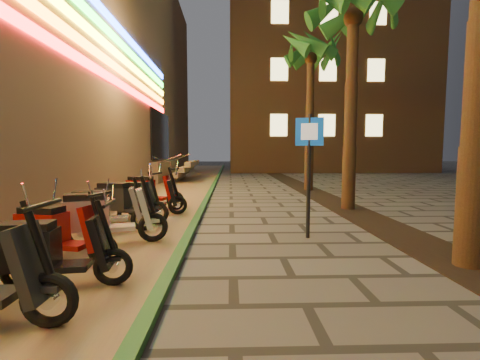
{
  "coord_description": "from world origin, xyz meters",
  "views": [
    {
      "loc": [
        -0.04,
        -2.68,
        1.75
      ],
      "look_at": [
        0.16,
        3.71,
        1.2
      ],
      "focal_mm": 24.0,
      "sensor_mm": 36.0,
      "label": 1
    }
  ],
  "objects_px": {
    "scooter_10": "(147,197)",
    "scooter_11": "(149,191)",
    "scooter_5": "(49,251)",
    "scooter_9": "(124,200)",
    "scooter_7": "(104,216)",
    "pedestrian_sign": "(309,158)",
    "scooter_8": "(103,209)",
    "scooter_6": "(57,232)"
  },
  "relations": [
    {
      "from": "scooter_8",
      "to": "scooter_5",
      "type": "bearing_deg",
      "value": -94.66
    },
    {
      "from": "pedestrian_sign",
      "to": "scooter_8",
      "type": "xyz_separation_m",
      "value": [
        -4.33,
        0.51,
        -1.1
      ]
    },
    {
      "from": "scooter_10",
      "to": "scooter_11",
      "type": "relative_size",
      "value": 0.94
    },
    {
      "from": "scooter_10",
      "to": "scooter_11",
      "type": "xyz_separation_m",
      "value": [
        -0.22,
        1.08,
        0.04
      ]
    },
    {
      "from": "scooter_5",
      "to": "scooter_11",
      "type": "xyz_separation_m",
      "value": [
        -0.21,
        5.92,
        0.07
      ]
    },
    {
      "from": "scooter_6",
      "to": "scooter_9",
      "type": "bearing_deg",
      "value": 100.51
    },
    {
      "from": "pedestrian_sign",
      "to": "scooter_5",
      "type": "distance_m",
      "value": 4.7
    },
    {
      "from": "scooter_10",
      "to": "scooter_11",
      "type": "height_order",
      "value": "scooter_11"
    },
    {
      "from": "pedestrian_sign",
      "to": "scooter_7",
      "type": "height_order",
      "value": "pedestrian_sign"
    },
    {
      "from": "scooter_7",
      "to": "scooter_10",
      "type": "distance_m",
      "value": 2.95
    },
    {
      "from": "scooter_6",
      "to": "scooter_11",
      "type": "bearing_deg",
      "value": 100.12
    },
    {
      "from": "scooter_6",
      "to": "scooter_7",
      "type": "height_order",
      "value": "scooter_7"
    },
    {
      "from": "scooter_9",
      "to": "scooter_10",
      "type": "distance_m",
      "value": 0.99
    },
    {
      "from": "scooter_7",
      "to": "scooter_9",
      "type": "bearing_deg",
      "value": 79.95
    },
    {
      "from": "scooter_5",
      "to": "scooter_9",
      "type": "xyz_separation_m",
      "value": [
        -0.32,
        3.91,
        0.07
      ]
    },
    {
      "from": "scooter_5",
      "to": "scooter_7",
      "type": "xyz_separation_m",
      "value": [
        -0.04,
        1.9,
        0.07
      ]
    },
    {
      "from": "scooter_5",
      "to": "scooter_11",
      "type": "height_order",
      "value": "scooter_11"
    },
    {
      "from": "scooter_7",
      "to": "scooter_8",
      "type": "xyz_separation_m",
      "value": [
        -0.39,
        0.98,
        -0.04
      ]
    },
    {
      "from": "scooter_8",
      "to": "scooter_11",
      "type": "bearing_deg",
      "value": 72.7
    },
    {
      "from": "pedestrian_sign",
      "to": "scooter_7",
      "type": "distance_m",
      "value": 4.11
    },
    {
      "from": "pedestrian_sign",
      "to": "scooter_10",
      "type": "bearing_deg",
      "value": 165.46
    },
    {
      "from": "scooter_5",
      "to": "scooter_7",
      "type": "height_order",
      "value": "scooter_7"
    },
    {
      "from": "scooter_9",
      "to": "scooter_11",
      "type": "bearing_deg",
      "value": 99.42
    },
    {
      "from": "scooter_5",
      "to": "scooter_8",
      "type": "bearing_deg",
      "value": 91.28
    },
    {
      "from": "scooter_6",
      "to": "scooter_9",
      "type": "distance_m",
      "value": 2.91
    },
    {
      "from": "scooter_5",
      "to": "scooter_10",
      "type": "distance_m",
      "value": 4.84
    },
    {
      "from": "scooter_7",
      "to": "scooter_8",
      "type": "relative_size",
      "value": 1.07
    },
    {
      "from": "scooter_6",
      "to": "scooter_10",
      "type": "distance_m",
      "value": 3.87
    },
    {
      "from": "scooter_5",
      "to": "scooter_9",
      "type": "bearing_deg",
      "value": 87.44
    },
    {
      "from": "scooter_11",
      "to": "scooter_9",
      "type": "bearing_deg",
      "value": -77.49
    },
    {
      "from": "scooter_11",
      "to": "scooter_6",
      "type": "bearing_deg",
      "value": -76.93
    },
    {
      "from": "scooter_7",
      "to": "scooter_8",
      "type": "bearing_deg",
      "value": 93.64
    },
    {
      "from": "pedestrian_sign",
      "to": "scooter_10",
      "type": "xyz_separation_m",
      "value": [
        -3.88,
        2.48,
        -1.1
      ]
    },
    {
      "from": "pedestrian_sign",
      "to": "scooter_10",
      "type": "relative_size",
      "value": 1.45
    },
    {
      "from": "scooter_10",
      "to": "scooter_6",
      "type": "bearing_deg",
      "value": -104.76
    },
    {
      "from": "scooter_9",
      "to": "scooter_10",
      "type": "height_order",
      "value": "scooter_9"
    },
    {
      "from": "scooter_6",
      "to": "scooter_11",
      "type": "relative_size",
      "value": 0.9
    },
    {
      "from": "scooter_5",
      "to": "scooter_8",
      "type": "xyz_separation_m",
      "value": [
        -0.43,
        2.88,
        0.03
      ]
    },
    {
      "from": "scooter_11",
      "to": "scooter_7",
      "type": "bearing_deg",
      "value": -72.04
    },
    {
      "from": "scooter_5",
      "to": "pedestrian_sign",
      "type": "bearing_deg",
      "value": 24.05
    },
    {
      "from": "pedestrian_sign",
      "to": "scooter_6",
      "type": "relative_size",
      "value": 1.51
    },
    {
      "from": "scooter_8",
      "to": "scooter_7",
      "type": "bearing_deg",
      "value": -81.7
    }
  ]
}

